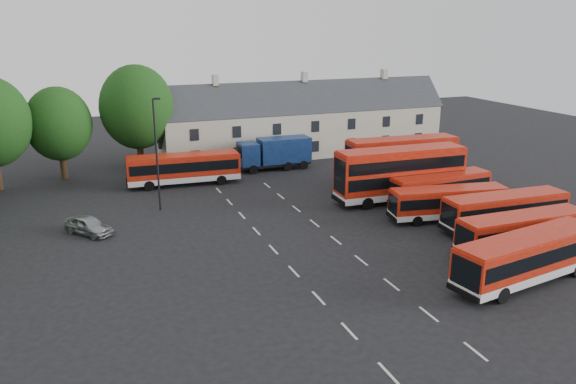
% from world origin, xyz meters
% --- Properties ---
extents(ground, '(140.00, 140.00, 0.00)m').
position_xyz_m(ground, '(0.00, 0.00, 0.00)').
color(ground, black).
rests_on(ground, ground).
extents(lane_markings, '(5.15, 33.80, 0.01)m').
position_xyz_m(lane_markings, '(2.50, 2.00, 0.01)').
color(lane_markings, beige).
rests_on(lane_markings, ground).
extents(terrace_houses, '(35.70, 7.13, 10.06)m').
position_xyz_m(terrace_houses, '(14.00, 30.00, 3.86)').
color(terrace_houses, beige).
rests_on(terrace_houses, ground).
extents(bus_row_a, '(11.30, 4.20, 3.12)m').
position_xyz_m(bus_row_a, '(13.08, -8.71, 1.88)').
color(bus_row_a, silver).
rests_on(bus_row_a, ground).
extents(bus_row_b, '(10.06, 2.47, 2.84)m').
position_xyz_m(bus_row_b, '(16.31, -4.80, 1.70)').
color(bus_row_b, silver).
rests_on(bus_row_b, ground).
extents(bus_row_c, '(10.39, 2.83, 2.91)m').
position_xyz_m(bus_row_c, '(18.35, -0.66, 1.75)').
color(bus_row_c, silver).
rests_on(bus_row_c, ground).
extents(bus_row_d, '(9.96, 3.84, 2.75)m').
position_xyz_m(bus_row_d, '(15.65, 2.87, 1.65)').
color(bus_row_d, silver).
rests_on(bus_row_d, ground).
extents(bus_row_e, '(9.85, 2.75, 2.76)m').
position_xyz_m(bus_row_e, '(17.60, 6.78, 1.66)').
color(bus_row_e, silver).
rests_on(bus_row_e, ground).
extents(bus_dd_south, '(12.12, 3.20, 4.93)m').
position_xyz_m(bus_dd_south, '(14.63, 8.74, 2.81)').
color(bus_dd_south, silver).
rests_on(bus_dd_south, ground).
extents(bus_dd_north, '(11.57, 3.28, 4.69)m').
position_xyz_m(bus_dd_north, '(17.97, 13.86, 2.67)').
color(bus_dd_north, silver).
rests_on(bus_dd_north, ground).
extents(bus_north, '(11.23, 3.26, 3.14)m').
position_xyz_m(bus_north, '(-2.70, 21.17, 1.89)').
color(bus_north, silver).
rests_on(bus_north, ground).
extents(box_truck, '(8.04, 2.56, 3.51)m').
position_xyz_m(box_truck, '(8.01, 23.81, 1.97)').
color(box_truck, black).
rests_on(box_truck, ground).
extents(silver_car, '(3.95, 4.34, 1.43)m').
position_xyz_m(silver_car, '(-12.29, 10.07, 0.72)').
color(silver_car, '#9EA0A5').
rests_on(silver_car, ground).
extents(lamppost, '(0.68, 0.28, 9.77)m').
position_xyz_m(lamppost, '(-6.20, 14.03, 5.22)').
color(lamppost, black).
rests_on(lamppost, ground).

